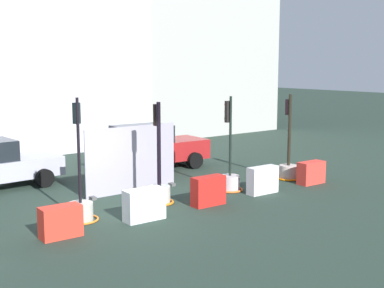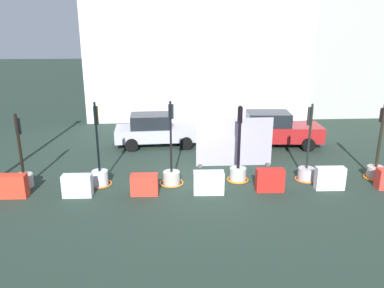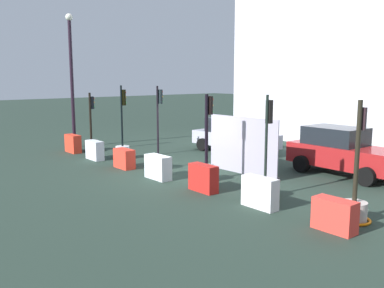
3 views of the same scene
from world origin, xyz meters
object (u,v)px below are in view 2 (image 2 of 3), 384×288
object	(u,v)px
construction_barrier_1	(77,186)
traffic_light_1	(100,173)
traffic_light_5	(376,167)
construction_barrier_5	(330,178)
traffic_light_4	(306,169)
car_silver_hatchback	(156,130)
traffic_light_2	(171,173)
construction_barrier_3	(209,183)
construction_barrier_0	(12,186)
construction_barrier_4	(270,180)
construction_barrier_2	(144,185)
traffic_light_0	(23,173)
traffic_light_3	(238,168)
car_red_compact	(275,129)

from	to	relation	value
construction_barrier_1	traffic_light_1	bearing A→B (deg)	59.31
traffic_light_5	construction_barrier_5	size ratio (longest dim) A/B	2.79
traffic_light_4	car_silver_hatchback	xyz separation A→B (m)	(-6.14, 5.11, 0.33)
traffic_light_2	construction_barrier_5	size ratio (longest dim) A/B	2.99
construction_barrier_3	car_silver_hatchback	distance (m)	6.52
construction_barrier_0	construction_barrier_4	bearing A→B (deg)	-0.17
traffic_light_5	construction_barrier_2	size ratio (longest dim) A/B	3.07
traffic_light_0	construction_barrier_3	bearing A→B (deg)	-8.60
construction_barrier_4	car_silver_hatchback	size ratio (longest dim) A/B	0.24
traffic_light_4	traffic_light_5	world-z (taller)	traffic_light_4
car_silver_hatchback	construction_barrier_0	bearing A→B (deg)	-129.83
traffic_light_3	construction_barrier_3	bearing A→B (deg)	-137.84
construction_barrier_1	construction_barrier_5	world-z (taller)	construction_barrier_5
construction_barrier_2	car_red_compact	bearing A→B (deg)	41.39
traffic_light_5	construction_barrier_2	distance (m)	9.35
traffic_light_4	construction_barrier_1	world-z (taller)	traffic_light_4
construction_barrier_5	car_silver_hatchback	world-z (taller)	car_silver_hatchback
traffic_light_2	car_silver_hatchback	world-z (taller)	traffic_light_2
car_silver_hatchback	traffic_light_0	bearing A→B (deg)	-134.20
car_silver_hatchback	construction_barrier_4	bearing A→B (deg)	-54.14
traffic_light_2	traffic_light_3	xyz separation A→B (m)	(2.67, 0.15, 0.05)
construction_barrier_0	construction_barrier_1	size ratio (longest dim) A/B	1.02
car_red_compact	construction_barrier_1	bearing A→B (deg)	-147.28
traffic_light_4	construction_barrier_3	distance (m)	4.19
traffic_light_5	construction_barrier_3	size ratio (longest dim) A/B	2.74
construction_barrier_0	traffic_light_0	bearing A→B (deg)	84.78
traffic_light_2	traffic_light_5	distance (m)	8.29
construction_barrier_0	traffic_light_5	bearing A→B (deg)	3.84
traffic_light_3	construction_barrier_4	distance (m)	1.49
traffic_light_4	construction_barrier_2	world-z (taller)	traffic_light_4
traffic_light_4	construction_barrier_2	distance (m)	6.50
traffic_light_5	construction_barrier_1	bearing A→B (deg)	-175.01
construction_barrier_5	traffic_light_4	bearing A→B (deg)	121.40
traffic_light_0	construction_barrier_4	bearing A→B (deg)	-5.98
construction_barrier_0	construction_barrier_5	xyz separation A→B (m)	(11.76, 0.00, 0.01)
traffic_light_3	construction_barrier_2	bearing A→B (deg)	-163.04
traffic_light_4	traffic_light_5	distance (m)	2.87
traffic_light_2	car_silver_hatchback	size ratio (longest dim) A/B	0.74
construction_barrier_0	construction_barrier_5	bearing A→B (deg)	0.00
traffic_light_0	construction_barrier_2	xyz separation A→B (m)	(4.68, -1.01, -0.16)
construction_barrier_3	car_red_compact	xyz separation A→B (m)	(4.03, 5.70, 0.45)
traffic_light_2	construction_barrier_1	xyz separation A→B (m)	(-3.43, -0.99, -0.04)
traffic_light_4	construction_barrier_0	xyz separation A→B (m)	(-11.19, -0.95, -0.05)
traffic_light_3	construction_barrier_0	bearing A→B (deg)	-172.80
traffic_light_2	construction_barrier_5	bearing A→B (deg)	-8.64
construction_barrier_1	construction_barrier_5	bearing A→B (deg)	0.49
construction_barrier_2	construction_barrier_4	world-z (taller)	construction_barrier_4
construction_barrier_1	car_silver_hatchback	distance (m)	6.72
construction_barrier_5	traffic_light_5	bearing A→B (deg)	22.31
traffic_light_3	construction_barrier_1	world-z (taller)	traffic_light_3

